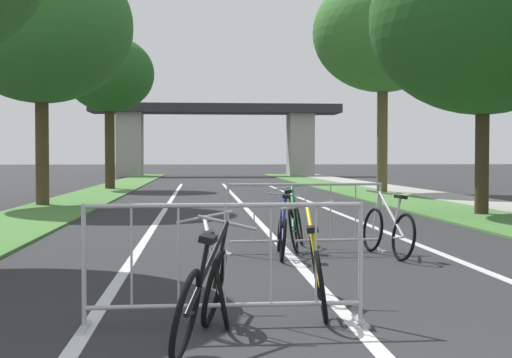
# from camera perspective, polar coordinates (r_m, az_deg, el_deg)

# --- Properties ---
(grass_verge_left) EXTENTS (2.31, 62.86, 0.05)m
(grass_verge_left) POSITION_cam_1_polar(r_m,az_deg,el_deg) (28.22, -12.71, -1.16)
(grass_verge_left) COLOR #477A38
(grass_verge_left) RESTS_ON ground
(grass_verge_right) EXTENTS (2.31, 62.86, 0.05)m
(grass_verge_right) POSITION_cam_1_polar(r_m,az_deg,el_deg) (28.71, 8.62, -1.09)
(grass_verge_right) COLOR #477A38
(grass_verge_right) RESTS_ON ground
(sidewalk_path_right) EXTENTS (1.93, 62.86, 0.08)m
(sidewalk_path_right) POSITION_cam_1_polar(r_m,az_deg,el_deg) (29.27, 12.66, -1.03)
(sidewalk_path_right) COLOR #9E9B93
(sidewalk_path_right) RESTS_ON ground
(lane_stripe_center) EXTENTS (0.14, 36.37, 0.01)m
(lane_stripe_center) POSITION_cam_1_polar(r_m,az_deg,el_deg) (20.47, -0.94, -2.26)
(lane_stripe_center) COLOR silver
(lane_stripe_center) RESTS_ON ground
(lane_stripe_right_lane) EXTENTS (0.14, 36.37, 0.01)m
(lane_stripe_right_lane) POSITION_cam_1_polar(r_m,az_deg,el_deg) (20.74, 5.32, -2.22)
(lane_stripe_right_lane) COLOR silver
(lane_stripe_right_lane) RESTS_ON ground
(lane_stripe_left_lane) EXTENTS (0.14, 36.37, 0.01)m
(lane_stripe_left_lane) POSITION_cam_1_polar(r_m,az_deg,el_deg) (20.44, -7.30, -2.28)
(lane_stripe_left_lane) COLOR silver
(lane_stripe_left_lane) RESTS_ON ground
(overpass_bridge) EXTENTS (19.09, 3.48, 5.53)m
(overpass_bridge) POSITION_cam_1_polar(r_m,az_deg,el_deg) (54.21, -3.28, 4.25)
(overpass_bridge) COLOR #2D2D30
(overpass_bridge) RESTS_ON ground
(tree_left_oak_mid) EXTENTS (5.36, 5.36, 7.59)m
(tree_left_oak_mid) POSITION_cam_1_polar(r_m,az_deg,el_deg) (21.96, -17.07, 11.81)
(tree_left_oak_mid) COLOR #4C3823
(tree_left_oak_mid) RESTS_ON ground
(tree_left_pine_far) EXTENTS (4.00, 4.00, 6.90)m
(tree_left_pine_far) POSITION_cam_1_polar(r_m,az_deg,el_deg) (32.41, -11.83, 8.29)
(tree_left_pine_far) COLOR #3D2D1E
(tree_left_pine_far) RESTS_ON ground
(tree_right_maple_mid) EXTENTS (5.57, 5.57, 7.22)m
(tree_right_maple_mid) POSITION_cam_1_polar(r_m,az_deg,el_deg) (18.47, 17.99, 12.32)
(tree_right_maple_mid) COLOR #3D2D1E
(tree_right_maple_mid) RESTS_ON ground
(tree_right_cypress_far) EXTENTS (5.52, 5.52, 8.72)m
(tree_right_cypress_far) POSITION_cam_1_polar(r_m,az_deg,el_deg) (28.59, 10.27, 11.61)
(tree_right_cypress_far) COLOR brown
(tree_right_cypress_far) RESTS_ON ground
(crowd_barrier_nearest) EXTENTS (2.41, 0.48, 1.05)m
(crowd_barrier_nearest) POSITION_cam_1_polar(r_m,az_deg,el_deg) (5.98, -2.54, -7.01)
(crowd_barrier_nearest) COLOR #ADADB2
(crowd_barrier_nearest) RESTS_ON ground
(crowd_barrier_second) EXTENTS (2.43, 0.58, 1.05)m
(crowd_barrier_second) POSITION_cam_1_polar(r_m,az_deg,el_deg) (10.62, 4.03, -3.19)
(crowd_barrier_second) COLOR #ADADB2
(crowd_barrier_second) RESTS_ON ground
(bicycle_silver_0) EXTENTS (0.43, 1.70, 0.95)m
(bicycle_silver_0) POSITION_cam_1_polar(r_m,az_deg,el_deg) (10.38, 10.67, -4.15)
(bicycle_silver_0) COLOR black
(bicycle_silver_0) RESTS_ON ground
(bicycle_black_1) EXTENTS (0.73, 1.70, 0.96)m
(bicycle_black_1) POSITION_cam_1_polar(r_m,az_deg,el_deg) (5.46, -4.39, -9.47)
(bicycle_black_1) COLOR black
(bicycle_black_1) RESTS_ON ground
(bicycle_yellow_2) EXTENTS (0.54, 1.74, 1.00)m
(bicycle_yellow_2) POSITION_cam_1_polar(r_m,az_deg,el_deg) (6.67, 5.00, -7.46)
(bicycle_yellow_2) COLOR black
(bicycle_yellow_2) RESTS_ON ground
(bicycle_blue_3) EXTENTS (0.49, 1.71, 0.92)m
(bicycle_blue_3) POSITION_cam_1_polar(r_m,az_deg,el_deg) (10.18, 2.11, -4.35)
(bicycle_blue_3) COLOR black
(bicycle_blue_3) RESTS_ON ground
(bicycle_green_4) EXTENTS (0.52, 1.75, 1.01)m
(bicycle_green_4) POSITION_cam_1_polar(r_m,az_deg,el_deg) (11.05, 3.23, -3.68)
(bicycle_green_4) COLOR black
(bicycle_green_4) RESTS_ON ground
(bicycle_white_5) EXTENTS (0.54, 1.67, 0.92)m
(bicycle_white_5) POSITION_cam_1_polar(r_m,az_deg,el_deg) (6.41, -3.22, -7.99)
(bicycle_white_5) COLOR black
(bicycle_white_5) RESTS_ON ground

